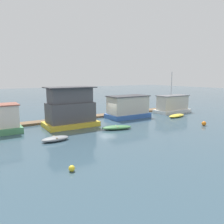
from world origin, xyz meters
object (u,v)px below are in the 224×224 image
object	(u,v)px
houseboat_yellow	(70,109)
mooring_post_near_left	(127,109)
dinghy_yellow	(177,116)
buoy_orange	(204,123)
dinghy_grey	(55,139)
mooring_post_far_right	(71,114)
buoy_yellow	(72,168)
houseboat_blue	(128,107)
dinghy_green	(117,127)
houseboat_white	(172,104)

from	to	relation	value
houseboat_yellow	mooring_post_near_left	size ratio (longest dim) A/B	3.31
dinghy_yellow	buoy_orange	bearing A→B (deg)	-107.29
dinghy_grey	dinghy_yellow	size ratio (longest dim) A/B	0.72
mooring_post_far_right	buoy_yellow	bearing A→B (deg)	-111.97
houseboat_yellow	mooring_post_far_right	world-z (taller)	houseboat_yellow
houseboat_blue	dinghy_yellow	size ratio (longest dim) A/B	1.72
mooring_post_near_left	buoy_yellow	world-z (taller)	mooring_post_near_left
houseboat_yellow	buoy_orange	xyz separation A→B (m)	(15.11, -9.44, -2.04)
dinghy_grey	buoy_orange	size ratio (longest dim) A/B	4.78
dinghy_yellow	mooring_post_near_left	distance (m)	8.27
buoy_yellow	dinghy_grey	bearing A→B (deg)	79.96
dinghy_grey	dinghy_yellow	distance (m)	21.19
houseboat_blue	buoy_yellow	xyz separation A→B (m)	(-15.39, -14.11, -1.47)
dinghy_green	mooring_post_far_right	xyz separation A→B (m)	(-3.00, 7.48, 0.84)
houseboat_white	dinghy_green	bearing A→B (deg)	-161.46
houseboat_white	dinghy_green	size ratio (longest dim) A/B	1.83
houseboat_white	mooring_post_near_left	distance (m)	9.05
mooring_post_far_right	dinghy_grey	bearing A→B (deg)	-121.61
mooring_post_far_right	buoy_yellow	xyz separation A→B (m)	(-6.42, -15.91, -0.86)
dinghy_green	houseboat_white	bearing A→B (deg)	18.54
houseboat_yellow	mooring_post_far_right	bearing A→B (deg)	67.15
dinghy_grey	mooring_post_near_left	distance (m)	17.21
mooring_post_far_right	dinghy_yellow	bearing A→B (deg)	-19.59
buoy_orange	houseboat_blue	bearing A→B (deg)	116.09
mooring_post_near_left	buoy_yellow	bearing A→B (deg)	-135.97
dinghy_green	buoy_orange	xyz separation A→B (m)	(11.00, -4.59, 0.05)
houseboat_yellow	dinghy_green	size ratio (longest dim) A/B	1.69
mooring_post_far_right	buoy_yellow	size ratio (longest dim) A/B	4.87
houseboat_blue	buoy_yellow	distance (m)	20.93
mooring_post_near_left	mooring_post_far_right	xyz separation A→B (m)	(-10.04, 0.00, 0.06)
mooring_post_far_right	buoy_orange	size ratio (longest dim) A/B	3.63
buoy_yellow	dinghy_yellow	bearing A→B (deg)	24.53
houseboat_white	buoy_yellow	xyz separation A→B (m)	(-25.23, -13.74, -1.25)
mooring_post_far_right	buoy_yellow	distance (m)	17.18
dinghy_green	mooring_post_near_left	bearing A→B (deg)	46.72
dinghy_green	buoy_orange	world-z (taller)	buoy_orange
dinghy_green	dinghy_yellow	world-z (taller)	dinghy_green
houseboat_blue	houseboat_white	bearing A→B (deg)	-2.18
houseboat_blue	buoy_yellow	world-z (taller)	houseboat_blue
houseboat_blue	dinghy_grey	distance (m)	15.49
mooring_post_far_right	buoy_orange	bearing A→B (deg)	-40.77
houseboat_white	dinghy_yellow	size ratio (longest dim) A/B	1.85
dinghy_grey	mooring_post_far_right	bearing A→B (deg)	58.39
houseboat_blue	dinghy_grey	bearing A→B (deg)	-155.40
dinghy_yellow	buoy_yellow	size ratio (longest dim) A/B	8.90
houseboat_blue	buoy_orange	world-z (taller)	houseboat_blue
houseboat_blue	buoy_yellow	bearing A→B (deg)	-137.47
dinghy_yellow	mooring_post_near_left	bearing A→B (deg)	136.27
houseboat_yellow	buoy_yellow	xyz separation A→B (m)	(-5.31, -13.28, -2.11)
houseboat_yellow	dinghy_grey	distance (m)	7.15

